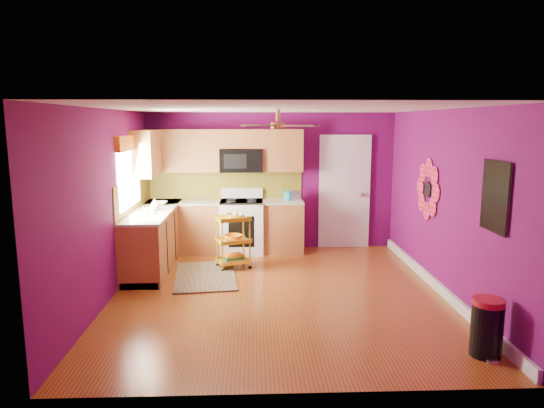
{
  "coord_description": "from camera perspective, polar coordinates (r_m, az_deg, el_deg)",
  "views": [
    {
      "loc": [
        -0.34,
        -6.37,
        2.33
      ],
      "look_at": [
        -0.07,
        0.4,
        1.18
      ],
      "focal_mm": 32.0,
      "sensor_mm": 36.0,
      "label": 1
    }
  ],
  "objects": [
    {
      "name": "room_envelope",
      "position": [
        6.41,
        1.04,
        3.4
      ],
      "size": [
        4.54,
        5.04,
        2.52
      ],
      "color": "#620B56",
      "rests_on": "ground"
    },
    {
      "name": "soap_bottle_a",
      "position": [
        7.63,
        -13.89,
        -0.47
      ],
      "size": [
        0.08,
        0.08,
        0.18
      ],
      "primitive_type": "imported",
      "color": "#EA3F72",
      "rests_on": "lower_cabinets"
    },
    {
      "name": "ground",
      "position": [
        6.79,
        0.77,
        -10.44
      ],
      "size": [
        5.0,
        5.0,
        0.0
      ],
      "primitive_type": "plane",
      "color": "brown",
      "rests_on": "ground"
    },
    {
      "name": "panel_door",
      "position": [
        9.09,
        8.51,
        1.27
      ],
      "size": [
        0.95,
        0.11,
        2.15
      ],
      "color": "white",
      "rests_on": "ground"
    },
    {
      "name": "shag_rug",
      "position": [
        7.53,
        -7.85,
        -8.38
      ],
      "size": [
        1.04,
        1.55,
        0.02
      ],
      "primitive_type": "cube",
      "rotation": [
        0.0,
        0.0,
        0.1
      ],
      "color": "black",
      "rests_on": "ground"
    },
    {
      "name": "teal_kettle",
      "position": [
        8.68,
        1.97,
        0.98
      ],
      "size": [
        0.18,
        0.18,
        0.21
      ],
      "color": "teal",
      "rests_on": "lower_cabinets"
    },
    {
      "name": "upper_cabinetry",
      "position": [
        8.6,
        -8.31,
        6.0
      ],
      "size": [
        2.8,
        2.3,
        1.26
      ],
      "color": "brown",
      "rests_on": "ground"
    },
    {
      "name": "counter_cup",
      "position": [
        7.69,
        -14.5,
        -0.76
      ],
      "size": [
        0.11,
        0.11,
        0.09
      ],
      "primitive_type": "imported",
      "color": "white",
      "rests_on": "lower_cabinets"
    },
    {
      "name": "soap_bottle_b",
      "position": [
        7.91,
        -13.63,
        -0.09
      ],
      "size": [
        0.14,
        0.14,
        0.18
      ],
      "primitive_type": "imported",
      "color": "white",
      "rests_on": "lower_cabinets"
    },
    {
      "name": "toaster",
      "position": [
        8.69,
        2.67,
        1.02
      ],
      "size": [
        0.22,
        0.15,
        0.18
      ],
      "primitive_type": "cube",
      "color": "beige",
      "rests_on": "lower_cabinets"
    },
    {
      "name": "trash_can",
      "position": [
        5.45,
        23.95,
        -13.13
      ],
      "size": [
        0.31,
        0.34,
        0.6
      ],
      "color": "black",
      "rests_on": "ground"
    },
    {
      "name": "right_wall_art",
      "position": [
        6.61,
        20.64,
        1.31
      ],
      "size": [
        0.04,
        2.74,
        1.04
      ],
      "color": "black",
      "rests_on": "ground"
    },
    {
      "name": "ceiling_fan",
      "position": [
        6.57,
        0.72,
        9.29
      ],
      "size": [
        1.01,
        1.01,
        0.26
      ],
      "color": "#BF8C3F",
      "rests_on": "ground"
    },
    {
      "name": "electric_range",
      "position": [
        8.74,
        -3.58,
        -2.58
      ],
      "size": [
        0.76,
        0.66,
        1.13
      ],
      "color": "white",
      "rests_on": "ground"
    },
    {
      "name": "left_window",
      "position": [
        7.67,
        -16.47,
        4.81
      ],
      "size": [
        0.08,
        1.35,
        1.08
      ],
      "color": "white",
      "rests_on": "ground"
    },
    {
      "name": "counter_dish",
      "position": [
        8.4,
        -13.08,
        0.08
      ],
      "size": [
        0.26,
        0.26,
        0.06
      ],
      "primitive_type": "imported",
      "color": "white",
      "rests_on": "lower_cabinets"
    },
    {
      "name": "rolling_cart",
      "position": [
        7.81,
        -4.53,
        -4.16
      ],
      "size": [
        0.6,
        0.52,
        0.92
      ],
      "color": "yellow",
      "rests_on": "ground"
    },
    {
      "name": "lower_cabinets",
      "position": [
        8.46,
        -9.04,
        -3.43
      ],
      "size": [
        2.81,
        2.31,
        0.94
      ],
      "color": "brown",
      "rests_on": "ground"
    }
  ]
}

